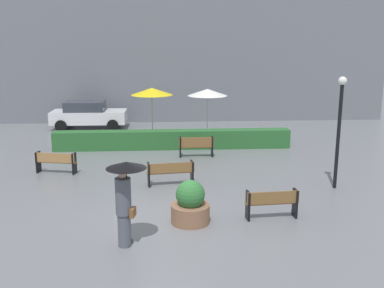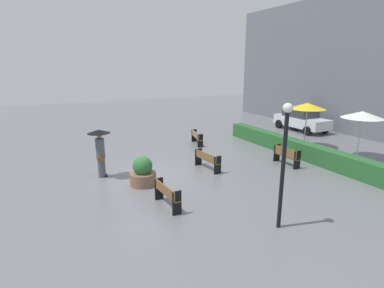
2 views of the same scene
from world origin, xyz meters
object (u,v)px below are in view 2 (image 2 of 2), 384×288
Objects in this scene: bench_back_row at (286,155)px; patio_umbrella_yellow at (307,106)px; planter_pot at (143,173)px; bench_far_left at (197,137)px; patio_umbrella_white at (362,115)px; bench_mid_center at (207,159)px; lamp_post at (284,154)px; pedestrian_with_umbrella at (100,147)px; bench_near_right at (167,193)px; parked_car at (301,120)px.

patio_umbrella_yellow is at bearing 120.96° from bench_back_row.
bench_back_row is at bearing 84.50° from planter_pot.
bench_far_left is 0.63× the size of patio_umbrella_white.
bench_back_row is 0.90× the size of bench_mid_center.
bench_far_left is 0.42× the size of lamp_post.
patio_umbrella_yellow reaches higher than planter_pot.
pedestrian_with_umbrella is at bearing -104.08° from bench_mid_center.
pedestrian_with_umbrella reaches higher than bench_near_right.
pedestrian_with_umbrella is 15.68m from parked_car.
lamp_post is (4.44, -4.45, 1.82)m from bench_back_row.
bench_far_left is (-5.50, -2.11, -0.03)m from bench_back_row.
lamp_post is at bearing 27.32° from planter_pot.
bench_back_row reaches higher than bench_mid_center.
patio_umbrella_white reaches higher than bench_back_row.
lamp_post is at bearing -48.05° from parked_car.
bench_near_right is 0.36× the size of parked_car.
parked_car is (-6.60, 2.74, -1.51)m from patio_umbrella_white.
patio_umbrella_yellow reaches higher than bench_near_right.
lamp_post reaches higher than bench_far_left.
parked_car is (-7.35, 13.83, 0.32)m from bench_near_right.
bench_back_row reaches higher than bench_near_right.
lamp_post is at bearing -6.55° from bench_mid_center.
planter_pot is 0.29× the size of parked_car.
parked_car is (-3.39, 15.30, -0.57)m from pedestrian_with_umbrella.
bench_far_left is at bearing 145.65° from bench_near_right.
bench_mid_center is 7.38m from patio_umbrella_yellow.
bench_back_row is 8.93m from parked_car.
bench_near_right reaches higher than bench_far_left.
planter_pot is 0.48× the size of patio_umbrella_white.
planter_pot is at bearing -82.99° from patio_umbrella_yellow.
bench_back_row is at bearing 103.14° from bench_near_right.
patio_umbrella_white is (1.56, 11.21, 1.81)m from planter_pot.
pedestrian_with_umbrella reaches higher than parked_car.
parked_car is (-5.04, 13.95, 0.30)m from planter_pot.
patio_umbrella_white reaches higher than bench_far_left.
lamp_post is 10.01m from patio_umbrella_yellow.
patio_umbrella_white is (3.21, 12.56, 0.95)m from pedestrian_with_umbrella.
pedestrian_with_umbrella is (-1.16, -4.64, 0.89)m from bench_mid_center.
planter_pot is 10.61m from patio_umbrella_yellow.
bench_near_right is 0.40× the size of lamp_post.
bench_back_row is at bearing -59.04° from patio_umbrella_yellow.
bench_mid_center is at bearing 75.92° from pedestrian_with_umbrella.
bench_mid_center is 4.86m from pedestrian_with_umbrella.
planter_pot is 6.04m from lamp_post.
bench_back_row is 7.17m from bench_near_right.
parked_car is (-0.22, 8.96, 0.33)m from bench_far_left.
parked_car is at bearing 129.85° from bench_back_row.
bench_mid_center reaches higher than bench_far_left.
parked_car is at bearing 131.95° from lamp_post.
bench_near_right is at bearing -70.71° from patio_umbrella_yellow.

